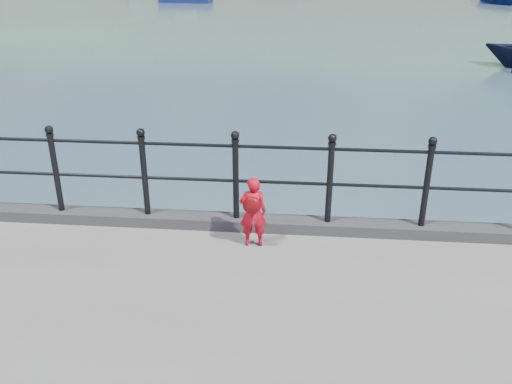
# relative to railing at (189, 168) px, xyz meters

# --- Properties ---
(ground) EXTENTS (600.00, 600.00, 0.00)m
(ground) POSITION_rel_railing_xyz_m (-0.00, 0.15, -1.82)
(ground) COLOR #2D4251
(ground) RESTS_ON ground
(kerb) EXTENTS (60.00, 0.30, 0.15)m
(kerb) POSITION_rel_railing_xyz_m (-0.00, -0.00, -0.75)
(kerb) COLOR #28282B
(kerb) RESTS_ON quay
(railing) EXTENTS (18.11, 0.11, 1.20)m
(railing) POSITION_rel_railing_xyz_m (0.00, 0.00, 0.00)
(railing) COLOR black
(railing) RESTS_ON kerb
(far_shore) EXTENTS (830.00, 200.00, 156.00)m
(far_shore) POSITION_rel_railing_xyz_m (38.34, 239.56, -24.39)
(far_shore) COLOR #333A21
(far_shore) RESTS_ON ground
(child) EXTENTS (0.36, 0.31, 0.92)m
(child) POSITION_rel_railing_xyz_m (0.87, -0.45, -0.35)
(child) COLOR red
(child) RESTS_ON quay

